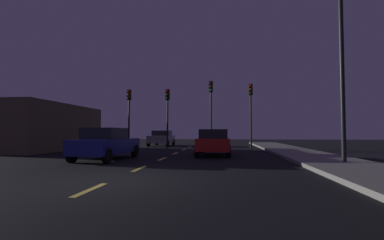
# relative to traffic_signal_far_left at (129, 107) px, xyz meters

# --- Properties ---
(ground_plane) EXTENTS (80.00, 80.00, 0.00)m
(ground_plane) POSITION_rel_traffic_signal_far_left_xyz_m (4.89, -8.60, -3.45)
(ground_plane) COLOR black
(sidewalk_curb_right) EXTENTS (3.00, 40.00, 0.15)m
(sidewalk_curb_right) POSITION_rel_traffic_signal_far_left_xyz_m (12.39, -8.60, -3.37)
(sidewalk_curb_right) COLOR gray
(sidewalk_curb_right) RESTS_ON ground_plane
(lane_stripe_nearest) EXTENTS (0.16, 1.60, 0.01)m
(lane_stripe_nearest) POSITION_rel_traffic_signal_far_left_xyz_m (4.89, -16.80, -3.45)
(lane_stripe_nearest) COLOR #EACC4C
(lane_stripe_nearest) RESTS_ON ground_plane
(lane_stripe_second) EXTENTS (0.16, 1.60, 0.01)m
(lane_stripe_second) POSITION_rel_traffic_signal_far_left_xyz_m (4.89, -13.00, -3.45)
(lane_stripe_second) COLOR #EACC4C
(lane_stripe_second) RESTS_ON ground_plane
(lane_stripe_third) EXTENTS (0.16, 1.60, 0.01)m
(lane_stripe_third) POSITION_rel_traffic_signal_far_left_xyz_m (4.89, -9.20, -3.45)
(lane_stripe_third) COLOR #EACC4C
(lane_stripe_third) RESTS_ON ground_plane
(lane_stripe_fourth) EXTENTS (0.16, 1.60, 0.01)m
(lane_stripe_fourth) POSITION_rel_traffic_signal_far_left_xyz_m (4.89, -5.40, -3.45)
(lane_stripe_fourth) COLOR #EACC4C
(lane_stripe_fourth) RESTS_ON ground_plane
(lane_stripe_fifth) EXTENTS (0.16, 1.60, 0.01)m
(lane_stripe_fifth) POSITION_rel_traffic_signal_far_left_xyz_m (4.89, -1.60, -3.45)
(lane_stripe_fifth) COLOR #EACC4C
(lane_stripe_fifth) RESTS_ON ground_plane
(lane_stripe_sixth) EXTENTS (0.16, 1.60, 0.01)m
(lane_stripe_sixth) POSITION_rel_traffic_signal_far_left_xyz_m (4.89, 2.20, -3.45)
(lane_stripe_sixth) COLOR #EACC4C
(lane_stripe_sixth) RESTS_ON ground_plane
(traffic_signal_far_left) EXTENTS (0.32, 0.38, 4.92)m
(traffic_signal_far_left) POSITION_rel_traffic_signal_far_left_xyz_m (0.00, 0.00, 0.00)
(traffic_signal_far_left) COLOR black
(traffic_signal_far_left) RESTS_ON ground_plane
(traffic_signal_center_left) EXTENTS (0.32, 0.38, 4.89)m
(traffic_signal_center_left) POSITION_rel_traffic_signal_far_left_xyz_m (3.29, -0.00, -0.02)
(traffic_signal_center_left) COLOR black
(traffic_signal_center_left) RESTS_ON ground_plane
(traffic_signal_center_right) EXTENTS (0.32, 0.38, 5.49)m
(traffic_signal_center_right) POSITION_rel_traffic_signal_far_left_xyz_m (6.89, 0.00, 0.36)
(traffic_signal_center_right) COLOR black
(traffic_signal_center_right) RESTS_ON ground_plane
(traffic_signal_far_right) EXTENTS (0.32, 0.38, 5.20)m
(traffic_signal_far_right) POSITION_rel_traffic_signal_far_left_xyz_m (10.08, 0.00, 0.18)
(traffic_signal_far_right) COLOR black
(traffic_signal_far_right) RESTS_ON ground_plane
(car_stopped_ahead) EXTENTS (1.88, 4.27, 1.49)m
(car_stopped_ahead) POSITION_rel_traffic_signal_far_left_xyz_m (7.35, -6.64, -2.69)
(car_stopped_ahead) COLOR #B21919
(car_stopped_ahead) RESTS_ON ground_plane
(car_adjacent_lane) EXTENTS (2.00, 4.49, 1.53)m
(car_adjacent_lane) POSITION_rel_traffic_signal_far_left_xyz_m (2.30, -9.87, -2.67)
(car_adjacent_lane) COLOR navy
(car_adjacent_lane) RESTS_ON ground_plane
(car_oncoming_far) EXTENTS (2.04, 4.53, 1.49)m
(car_oncoming_far) POSITION_rel_traffic_signal_far_left_xyz_m (1.87, 4.28, -2.68)
(car_oncoming_far) COLOR gray
(car_oncoming_far) RESTS_ON ground_plane
(street_lamp_right) EXTENTS (1.92, 0.36, 7.17)m
(street_lamp_right) POSITION_rel_traffic_signal_far_left_xyz_m (12.40, -11.08, 0.87)
(street_lamp_right) COLOR black
(street_lamp_right) RESTS_ON ground_plane
(storefront_left) EXTENTS (4.33, 9.50, 3.36)m
(storefront_left) POSITION_rel_traffic_signal_far_left_xyz_m (-5.27, -3.27, -1.77)
(storefront_left) COLOR brown
(storefront_left) RESTS_ON ground_plane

